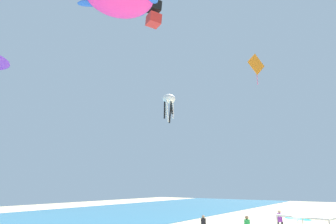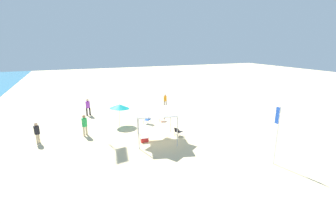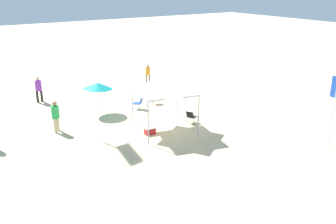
{
  "view_description": "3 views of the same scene",
  "coord_description": "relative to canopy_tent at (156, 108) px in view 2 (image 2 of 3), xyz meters",
  "views": [
    {
      "loc": [
        -22.89,
        -0.78,
        4.25
      ],
      "look_at": [
        -1.27,
        14.33,
        10.66
      ],
      "focal_mm": 31.72,
      "sensor_mm": 36.0,
      "label": 1
    },
    {
      "loc": [
        -20.45,
        8.91,
        7.71
      ],
      "look_at": [
        -3.58,
        2.0,
        2.53
      ],
      "focal_mm": 25.86,
      "sensor_mm": 36.0,
      "label": 2
    },
    {
      "loc": [
        -20.22,
        13.97,
        8.37
      ],
      "look_at": [
        -4.08,
        3.32,
        1.62
      ],
      "focal_mm": 40.46,
      "sensor_mm": 36.0,
      "label": 3
    }
  ],
  "objects": [
    {
      "name": "person_watching_sky",
      "position": [
        9.91,
        -4.74,
        -1.77
      ],
      "size": [
        0.37,
        0.37,
        1.57
      ],
      "rotation": [
        0.0,
        0.0,
        0.63
      ],
      "color": "slate",
      "rests_on": "ground"
    },
    {
      "name": "folding_chair_facing_ocean",
      "position": [
        0.01,
        -1.99,
        -2.22
      ],
      "size": [
        0.73,
        0.79,
        0.82
      ],
      "rotation": [
        0.0,
        0.0,
        0.45
      ],
      "color": "black",
      "rests_on": "ground"
    },
    {
      "name": "ground",
      "position": [
        2.78,
        -2.74,
        -2.74
      ],
      "size": [
        120.0,
        120.0,
        0.1
      ],
      "primitive_type": "cube",
      "color": "beige"
    },
    {
      "name": "cooler_box",
      "position": [
        -0.06,
        1.02,
        -2.49
      ],
      "size": [
        0.47,
        0.66,
        0.4
      ],
      "color": "red",
      "rests_on": "ground"
    },
    {
      "name": "folding_chair_right_of_tent",
      "position": [
        4.19,
        -0.65,
        -2.22
      ],
      "size": [
        0.81,
        0.8,
        0.82
      ],
      "rotation": [
        0.0,
        0.0,
        2.28
      ],
      "color": "black",
      "rests_on": "ground"
    },
    {
      "name": "canopy_tent",
      "position": [
        0.0,
        0.0,
        0.0
      ],
      "size": [
        3.92,
        3.68,
        3.03
      ],
      "rotation": [
        0.0,
        0.0,
        -0.24
      ],
      "color": "#B7B7BC",
      "rests_on": "ground"
    },
    {
      "name": "folding_chair_left_of_tent",
      "position": [
        4.6,
        -2.27,
        -2.22
      ],
      "size": [
        0.78,
        0.73,
        0.82
      ],
      "rotation": [
        0.0,
        0.0,
        4.28
      ],
      "color": "black",
      "rests_on": "ground"
    },
    {
      "name": "banner_flag",
      "position": [
        -6.86,
        -5.81,
        -0.31
      ],
      "size": [
        0.36,
        0.06,
        3.96
      ],
      "color": "silver",
      "rests_on": "ground"
    },
    {
      "name": "beach_umbrella",
      "position": [
        4.89,
        1.97,
        -0.81
      ],
      "size": [
        1.9,
        1.92,
        2.16
      ],
      "color": "silver",
      "rests_on": "ground"
    },
    {
      "name": "person_near_umbrella",
      "position": [
        2.89,
        8.98,
        -1.68
      ],
      "size": [
        0.45,
        0.41,
        1.73
      ],
      "rotation": [
        0.0,
        0.0,
        2.83
      ],
      "color": "#C6B28C",
      "rests_on": "ground"
    },
    {
      "name": "person_beachcomber",
      "position": [
        3.24,
        5.36,
        -1.6
      ],
      "size": [
        0.44,
        0.44,
        1.86
      ],
      "rotation": [
        0.0,
        0.0,
        2.41
      ],
      "color": "#C6B28C",
      "rests_on": "ground"
    },
    {
      "name": "person_far_stroller",
      "position": [
        9.52,
        4.58,
        -1.59
      ],
      "size": [
        0.45,
        0.49,
        1.88
      ],
      "rotation": [
        0.0,
        0.0,
        1.83
      ],
      "color": "black",
      "rests_on": "ground"
    }
  ]
}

